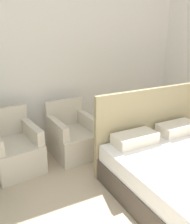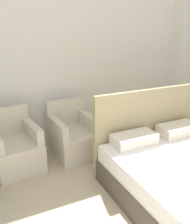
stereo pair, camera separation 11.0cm
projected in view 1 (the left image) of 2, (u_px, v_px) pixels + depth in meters
wall_back at (43, 59)px, 3.99m from camera, size 10.00×0.06×2.90m
armchair_near_window_left at (15, 151)px, 3.53m from camera, size 0.71×0.79×0.83m
armchair_near_window_right at (73, 139)px, 3.92m from camera, size 0.66×0.75×0.83m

